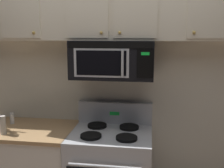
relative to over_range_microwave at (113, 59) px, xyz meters
name	(u,v)px	position (x,y,z in m)	size (l,w,h in m)	color
back_wall	(116,79)	(0.00, 0.25, -0.23)	(5.20, 0.10, 2.70)	silver
over_range_microwave	(113,59)	(0.00, 0.00, 0.00)	(0.76, 0.43, 0.35)	black
upper_cabinets	(113,10)	(0.00, 0.03, 0.45)	(2.50, 0.36, 0.55)	beige
salt_shaker	(12,118)	(-1.04, -0.02, -0.62)	(0.04, 0.04, 0.11)	white
pepper_mill	(3,125)	(-0.97, -0.30, -0.59)	(0.05, 0.05, 0.17)	#B7B2A8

